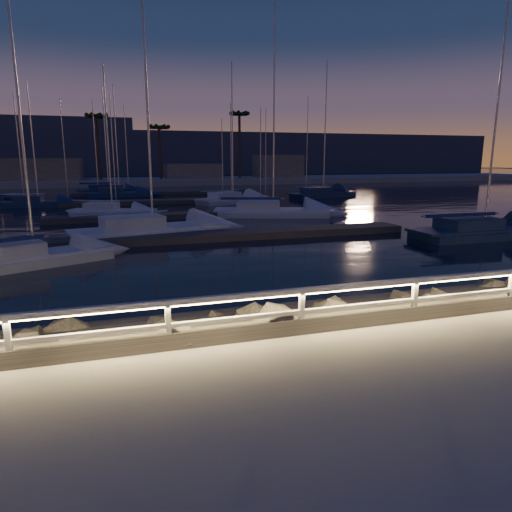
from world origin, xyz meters
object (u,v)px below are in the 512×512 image
object	(u,v)px
sailboat_j	(37,202)
sailboat_n	(107,190)
sailboat_d	(481,230)
sailboat_l	(322,193)
sailboat_f	(110,211)
sailboat_b	(30,257)
sailboat_k	(118,193)
sailboat_c	(149,229)
sailboat_h	(270,211)
guard_rail	(377,293)
sailboat_g	(231,199)

from	to	relation	value
sailboat_j	sailboat_n	xyz separation A→B (m)	(6.23, 14.85, 0.04)
sailboat_d	sailboat_l	world-z (taller)	sailboat_l
sailboat_d	sailboat_f	world-z (taller)	sailboat_d
sailboat_b	sailboat_k	bearing A→B (deg)	59.26
sailboat_d	sailboat_j	distance (m)	38.02
sailboat_n	sailboat_c	bearing A→B (deg)	-87.75
sailboat_l	sailboat_j	bearing A→B (deg)	163.06
sailboat_n	sailboat_k	bearing A→B (deg)	-79.01
sailboat_h	sailboat_l	xyz separation A→B (m)	(11.70, 15.35, -0.01)
guard_rail	sailboat_h	xyz separation A→B (m)	(5.86, 25.06, -0.93)
sailboat_h	sailboat_d	bearing A→B (deg)	-39.42
guard_rail	sailboat_k	size ratio (longest dim) A/B	3.37
sailboat_b	sailboat_d	size ratio (longest dim) A/B	0.75
sailboat_h	sailboat_k	bearing A→B (deg)	134.10
sailboat_d	sailboat_k	size ratio (longest dim) A/B	1.17
guard_rail	sailboat_h	size ratio (longest dim) A/B	2.81
sailboat_f	sailboat_g	bearing A→B (deg)	53.87
sailboat_n	sailboat_h	bearing A→B (deg)	-68.00
sailboat_n	sailboat_d	bearing A→B (deg)	-65.05
sailboat_d	sailboat_n	xyz separation A→B (m)	(-21.09, 41.30, 0.00)
sailboat_f	sailboat_h	xyz separation A→B (m)	(12.14, -3.95, 0.04)
sailboat_b	sailboat_h	world-z (taller)	sailboat_h
guard_rail	sailboat_d	size ratio (longest dim) A/B	2.87
sailboat_d	sailboat_n	world-z (taller)	sailboat_d
sailboat_b	sailboat_j	distance (m)	26.76
sailboat_d	sailboat_k	bearing A→B (deg)	118.99
sailboat_c	sailboat_h	size ratio (longest dim) A/B	1.00
sailboat_f	sailboat_b	bearing A→B (deg)	-78.93
sailboat_b	sailboat_k	world-z (taller)	sailboat_k
sailboat_f	sailboat_n	xyz separation A→B (m)	(-0.49, 24.29, 0.04)
sailboat_f	guard_rail	bearing A→B (deg)	-56.13
sailboat_b	sailboat_k	xyz separation A→B (m)	(3.95, 36.01, 0.01)
guard_rail	sailboat_g	bearing A→B (deg)	81.34
sailboat_k	sailboat_f	bearing A→B (deg)	-92.93
sailboat_g	sailboat_h	world-z (taller)	sailboat_h
guard_rail	sailboat_h	bearing A→B (deg)	76.84
sailboat_c	sailboat_g	bearing A→B (deg)	50.77
sailboat_h	sailboat_g	bearing A→B (deg)	109.18
sailboat_h	sailboat_j	xyz separation A→B (m)	(-18.86, 13.39, -0.04)
sailboat_g	sailboat_c	bearing A→B (deg)	-140.70
sailboat_c	sailboat_f	bearing A→B (deg)	89.11
sailboat_k	sailboat_l	world-z (taller)	sailboat_l
sailboat_g	sailboat_k	xyz separation A→B (m)	(-11.07, 11.47, -0.02)
sailboat_f	sailboat_l	xyz separation A→B (m)	(23.84, 11.40, 0.04)
sailboat_b	sailboat_h	xyz separation A→B (m)	(15.33, 13.13, 0.05)
sailboat_d	guard_rail	bearing A→B (deg)	-139.94
sailboat_b	sailboat_g	distance (m)	28.77
sailboat_j	sailboat_l	world-z (taller)	sailboat_l
sailboat_n	sailboat_b	bearing A→B (deg)	-95.83
sailboat_j	sailboat_k	bearing A→B (deg)	57.94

